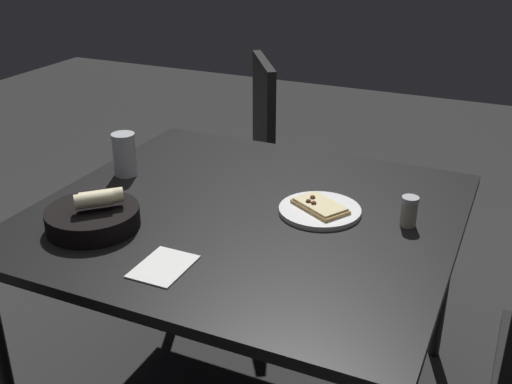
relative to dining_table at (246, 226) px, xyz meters
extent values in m
cube|color=black|center=(0.00, 0.00, 0.04)|extent=(1.10, 1.19, 0.03)
cylinder|color=black|center=(0.49, -0.53, -0.32)|extent=(0.04, 0.04, 0.68)
cylinder|color=black|center=(-0.49, 0.53, -0.32)|extent=(0.04, 0.04, 0.68)
cylinder|color=black|center=(0.49, 0.53, -0.32)|extent=(0.04, 0.04, 0.68)
cylinder|color=white|center=(0.08, -0.20, 0.06)|extent=(0.24, 0.24, 0.01)
cube|color=tan|center=(0.08, -0.20, 0.07)|extent=(0.16, 0.19, 0.01)
cube|color=beige|center=(0.08, -0.20, 0.08)|extent=(0.15, 0.17, 0.01)
sphere|color=brown|center=(0.07, -0.17, 0.08)|extent=(0.02, 0.02, 0.02)
sphere|color=brown|center=(0.10, -0.17, 0.08)|extent=(0.02, 0.02, 0.02)
sphere|color=brown|center=(0.06, -0.18, 0.08)|extent=(0.02, 0.02, 0.02)
cylinder|color=black|center=(-0.27, 0.34, 0.08)|extent=(0.25, 0.25, 0.06)
cylinder|color=beige|center=(-0.28, 0.32, 0.14)|extent=(0.10, 0.10, 0.04)
cylinder|color=beige|center=(-0.25, 0.31, 0.14)|extent=(0.11, 0.11, 0.04)
cylinder|color=#B31814|center=(-0.21, 0.32, 0.07)|extent=(0.06, 0.06, 0.03)
cylinder|color=silver|center=(0.08, 0.47, 0.12)|extent=(0.08, 0.08, 0.14)
cylinder|color=#C2831E|center=(0.08, 0.47, 0.08)|extent=(0.07, 0.07, 0.06)
cylinder|color=#BFB299|center=(0.10, -0.45, 0.09)|extent=(0.04, 0.04, 0.07)
cylinder|color=maroon|center=(0.10, -0.45, 0.07)|extent=(0.04, 0.04, 0.04)
cylinder|color=#B7B7BC|center=(0.10, -0.45, 0.13)|extent=(0.05, 0.05, 0.01)
cube|color=white|center=(-0.37, 0.05, 0.05)|extent=(0.16, 0.12, 0.00)
cube|color=black|center=(0.80, 0.51, -0.21)|extent=(0.61, 0.61, 0.04)
cube|color=black|center=(0.91, 0.35, 0.04)|extent=(0.37, 0.26, 0.46)
cylinder|color=black|center=(0.86, 0.78, -0.44)|extent=(0.03, 0.03, 0.43)
cylinder|color=black|center=(0.54, 0.57, -0.44)|extent=(0.03, 0.03, 0.43)
cylinder|color=black|center=(1.06, 0.46, -0.44)|extent=(0.03, 0.03, 0.43)
cylinder|color=black|center=(0.74, 0.25, -0.44)|extent=(0.03, 0.03, 0.43)
cylinder|color=black|center=(0.19, -0.76, -0.46)|extent=(0.03, 0.03, 0.39)
camera|label=1|loc=(-1.45, -0.69, 0.84)|focal=43.25mm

